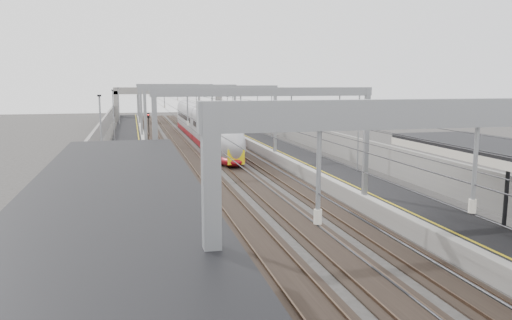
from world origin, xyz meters
TOP-DOWN VIEW (x-y plane):
  - platform_left at (-8.00, 45.00)m, footprint 4.00×120.00m
  - platform_right at (8.00, 45.00)m, footprint 4.00×120.00m
  - tracks at (0.00, 45.00)m, footprint 11.40×140.00m
  - overhead_line at (0.00, 51.62)m, footprint 13.00×140.00m
  - canopy_left at (-8.02, 2.99)m, footprint 4.40×30.00m
  - overbridge at (0.00, 100.00)m, footprint 22.00×2.20m
  - wall_left at (-11.20, 45.00)m, footprint 0.30×120.00m
  - wall_right at (11.20, 45.00)m, footprint 0.30×120.00m
  - train at (1.50, 59.05)m, footprint 2.49×45.33m
  - signal_green at (-5.20, 68.58)m, footprint 0.32×0.32m
  - signal_red_near at (3.20, 67.44)m, footprint 0.32×0.32m
  - signal_red_far at (5.40, 67.19)m, footprint 0.32×0.32m

SIDE VIEW (x-z plane):
  - tracks at x=0.00m, z-range -0.05..0.15m
  - platform_left at x=-8.00m, z-range 0.00..1.00m
  - platform_right at x=8.00m, z-range 0.00..1.00m
  - wall_left at x=-11.20m, z-range 0.00..3.20m
  - wall_right at x=11.20m, z-range 0.00..3.20m
  - train at x=1.50m, z-range -0.03..3.92m
  - signal_green at x=-5.20m, z-range 0.68..4.15m
  - signal_red_near at x=3.20m, z-range 0.68..4.15m
  - signal_red_far at x=5.40m, z-range 0.68..4.15m
  - canopy_left at x=-8.02m, z-range 2.97..7.21m
  - overbridge at x=0.00m, z-range 1.86..8.76m
  - overhead_line at x=0.00m, z-range 2.84..9.44m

